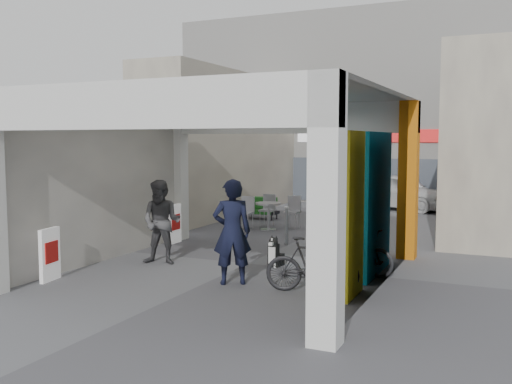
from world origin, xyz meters
The scene contains 21 objects.
ground centered at (0.00, 0.00, 0.00)m, with size 90.00×90.00×0.00m, color #59595E.
arcade_canopy centered at (0.54, -0.82, 2.30)m, with size 6.40×6.45×6.40m.
far_building centered at (0.00, 13.99, 3.99)m, with size 18.00×4.08×8.00m.
plaza_bldg_left centered at (-4.50, 7.50, 2.50)m, with size 2.00×9.00×5.00m, color beige.
plaza_bldg_right centered at (4.50, 7.50, 2.50)m, with size 2.00×9.00×5.00m, color beige.
bollard_left centered at (-1.53, 2.52, 0.46)m, with size 0.09×0.09×0.91m, color #919499.
bollard_center centered at (-0.03, 2.34, 0.48)m, with size 0.09×0.09×0.96m, color #919499.
bollard_right centered at (1.73, 2.41, 0.41)m, with size 0.09×0.09×0.83m, color #919499.
advert_board_near centered at (-2.75, -2.90, 0.51)m, with size 0.17×0.56×1.00m.
advert_board_far centered at (-2.75, 1.40, 0.51)m, with size 0.11×0.55×1.00m.
cafe_set centered at (-1.54, 4.71, 0.34)m, with size 1.61×1.30×0.97m.
produce_stand centered at (-2.54, 6.43, 0.29)m, with size 1.10×0.59×0.72m.
crate_stack centered at (0.59, 7.58, 0.28)m, with size 0.46×0.37×0.56m.
border_collie centered at (0.63, -0.03, 0.26)m, with size 0.24×0.48×0.66m.
man_with_dog centered at (0.48, -1.68, 0.97)m, with size 0.71×0.46×1.94m, color black.
man_back_turned centered at (-1.66, -0.79, 0.90)m, with size 0.88×0.68×1.80m, color #414144.
man_elderly centered at (2.22, 1.30, 0.90)m, with size 0.88×0.57×1.80m, color #5375A2.
man_crates centered at (-0.34, 9.27, 0.90)m, with size 1.05×0.44×1.79m, color black.
bicycle_front centered at (2.30, 0.02, 0.45)m, with size 0.60×1.71×0.90m, color black.
bicycle_rear centered at (2.01, -1.63, 0.49)m, with size 0.46×1.62×0.97m, color black.
white_van centered at (1.12, 11.10, 0.70)m, with size 1.65×4.09×1.39m, color silver.
Camera 1 is at (5.16, -10.88, 2.65)m, focal length 40.00 mm.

